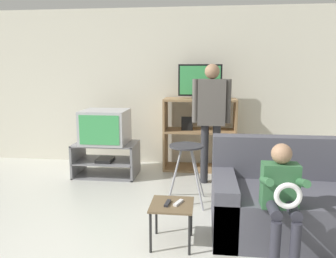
% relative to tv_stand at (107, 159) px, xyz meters
% --- Properties ---
extents(wall_back, '(6.40, 0.06, 2.60)m').
position_rel_tv_stand_xyz_m(wall_back, '(0.86, 0.80, 1.05)').
color(wall_back, silver).
rests_on(wall_back, ground_plane).
extents(tv_stand, '(0.94, 0.59, 0.51)m').
position_rel_tv_stand_xyz_m(tv_stand, '(0.00, 0.00, 0.00)').
color(tv_stand, slate).
rests_on(tv_stand, ground_plane).
extents(television_main, '(0.66, 0.61, 0.50)m').
position_rel_tv_stand_xyz_m(television_main, '(0.00, -0.00, 0.51)').
color(television_main, '#B2B2B7').
rests_on(television_main, tv_stand).
extents(media_shelf, '(1.14, 0.49, 1.15)m').
position_rel_tv_stand_xyz_m(media_shelf, '(1.41, 0.48, 0.34)').
color(media_shelf, '#9E7A51').
rests_on(media_shelf, ground_plane).
extents(television_flat, '(0.68, 0.20, 0.53)m').
position_rel_tv_stand_xyz_m(television_flat, '(1.40, 0.49, 1.16)').
color(television_flat, black).
rests_on(television_flat, media_shelf).
extents(folding_stool, '(0.45, 0.45, 0.72)m').
position_rel_tv_stand_xyz_m(folding_stool, '(1.28, -0.93, 0.35)').
color(folding_stool, '#99999E').
rests_on(folding_stool, ground_plane).
extents(snack_table, '(0.39, 0.39, 0.39)m').
position_rel_tv_stand_xyz_m(snack_table, '(1.20, -1.91, 0.09)').
color(snack_table, brown).
rests_on(snack_table, ground_plane).
extents(remote_control_black, '(0.05, 0.15, 0.02)m').
position_rel_tv_stand_xyz_m(remote_control_black, '(1.17, -1.92, 0.15)').
color(remote_control_black, '#232328').
rests_on(remote_control_black, snack_table).
extents(remote_control_white, '(0.09, 0.15, 0.02)m').
position_rel_tv_stand_xyz_m(remote_control_white, '(1.26, -1.90, 0.15)').
color(remote_control_white, silver).
rests_on(remote_control_white, snack_table).
extents(couch, '(1.54, 0.97, 0.90)m').
position_rel_tv_stand_xyz_m(couch, '(2.35, -1.52, 0.05)').
color(couch, '#4C4C56').
rests_on(couch, ground_plane).
extents(person_standing_adult, '(0.53, 0.20, 1.68)m').
position_rel_tv_stand_xyz_m(person_standing_adult, '(1.57, -0.17, 0.78)').
color(person_standing_adult, '#2D2D33').
rests_on(person_standing_adult, ground_plane).
extents(person_seated_child, '(0.33, 0.43, 1.00)m').
position_rel_tv_stand_xyz_m(person_seated_child, '(2.13, -2.08, 0.35)').
color(person_seated_child, '#2D2D38').
rests_on(person_seated_child, ground_plane).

